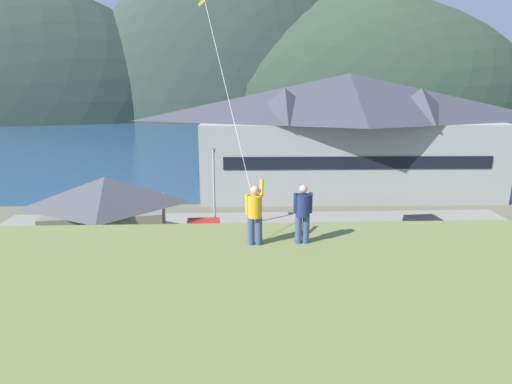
# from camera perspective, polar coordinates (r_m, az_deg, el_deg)

# --- Properties ---
(ground_plane) EXTENTS (600.00, 600.00, 0.00)m
(ground_plane) POSITION_cam_1_polar(r_m,az_deg,el_deg) (22.46, 1.71, -14.25)
(ground_plane) COLOR #66604C
(parking_lot_pad) EXTENTS (40.00, 20.00, 0.10)m
(parking_lot_pad) POSITION_cam_1_polar(r_m,az_deg,el_deg) (26.93, 0.98, -9.06)
(parking_lot_pad) COLOR gray
(parking_lot_pad) RESTS_ON ground
(bay_water) EXTENTS (360.00, 84.00, 0.03)m
(bay_water) POSITION_cam_1_polar(r_m,az_deg,el_deg) (80.40, -1.20, 6.70)
(bay_water) COLOR navy
(bay_water) RESTS_ON ground
(far_hill_center_saddle) EXTENTS (91.74, 47.67, 95.28)m
(far_hill_center_saddle) POSITION_cam_1_polar(r_m,az_deg,el_deg) (137.65, -3.00, 9.88)
(far_hill_center_saddle) COLOR #2D3D33
(far_hill_center_saddle) RESTS_ON ground
(far_hill_far_shoulder) EXTENTS (129.77, 60.06, 75.67)m
(far_hill_far_shoulder) POSITION_cam_1_polar(r_m,az_deg,el_deg) (143.55, 10.56, 9.84)
(far_hill_far_shoulder) COLOR #334733
(far_hill_far_shoulder) RESTS_ON ground
(harbor_lodge) EXTENTS (29.53, 11.18, 11.54)m
(harbor_lodge) POSITION_cam_1_polar(r_m,az_deg,el_deg) (42.86, 11.99, 7.85)
(harbor_lodge) COLOR #999E99
(harbor_lodge) RESTS_ON ground
(storage_shed_near_lot) EXTENTS (8.28, 6.86, 5.01)m
(storage_shed_near_lot) POSITION_cam_1_polar(r_m,az_deg,el_deg) (29.07, -19.04, -2.72)
(storage_shed_near_lot) COLOR #756B5B
(storage_shed_near_lot) RESTS_ON ground
(wharf_dock) EXTENTS (3.20, 11.25, 0.70)m
(wharf_dock) POSITION_cam_1_polar(r_m,az_deg,el_deg) (54.00, 0.87, 3.26)
(wharf_dock) COLOR #70604C
(wharf_dock) RESTS_ON ground
(moored_boat_wharfside) EXTENTS (3.29, 8.41, 2.16)m
(moored_boat_wharfside) POSITION_cam_1_polar(r_m,az_deg,el_deg) (53.21, -3.04, 3.48)
(moored_boat_wharfside) COLOR #23564C
(moored_boat_wharfside) RESTS_ON ground
(parked_car_mid_row_far) EXTENTS (4.29, 2.23, 1.82)m
(parked_car_mid_row_far) POSITION_cam_1_polar(r_m,az_deg,el_deg) (25.61, 26.78, -9.49)
(parked_car_mid_row_far) COLOR slate
(parked_car_mid_row_far) RESTS_ON parking_lot_pad
(parked_car_back_row_left) EXTENTS (4.32, 2.30, 1.82)m
(parked_car_back_row_left) POSITION_cam_1_polar(r_m,az_deg,el_deg) (22.11, -15.32, -12.17)
(parked_car_back_row_left) COLOR #236633
(parked_car_back_row_left) RESTS_ON parking_lot_pad
(parked_car_front_row_end) EXTENTS (4.34, 2.34, 1.82)m
(parked_car_front_row_end) POSITION_cam_1_polar(r_m,az_deg,el_deg) (31.29, 21.32, -4.69)
(parked_car_front_row_end) COLOR black
(parked_car_front_row_end) RESTS_ON parking_lot_pad
(parked_car_mid_row_center) EXTENTS (4.28, 2.21, 1.82)m
(parked_car_mid_row_center) POSITION_cam_1_polar(r_m,az_deg,el_deg) (22.72, 18.37, -11.66)
(parked_car_mid_row_center) COLOR silver
(parked_car_mid_row_center) RESTS_ON parking_lot_pad
(parked_car_front_row_red) EXTENTS (4.21, 2.08, 1.82)m
(parked_car_front_row_red) POSITION_cam_1_polar(r_m,az_deg,el_deg) (27.35, 7.80, -6.51)
(parked_car_front_row_red) COLOR black
(parked_car_front_row_red) RESTS_ON parking_lot_pad
(parked_car_corner_spot) EXTENTS (4.31, 2.27, 1.82)m
(parked_car_corner_spot) POSITION_cam_1_polar(r_m,az_deg,el_deg) (31.82, 29.76, -5.33)
(parked_car_corner_spot) COLOR #B28923
(parked_car_corner_spot) RESTS_ON parking_lot_pad
(parked_car_mid_row_near) EXTENTS (4.21, 2.08, 1.82)m
(parked_car_mid_row_near) POSITION_cam_1_polar(r_m,az_deg,el_deg) (23.08, 1.77, -10.46)
(parked_car_mid_row_near) COLOR slate
(parked_car_mid_row_near) RESTS_ON parking_lot_pad
(parked_car_lone_by_shed) EXTENTS (4.26, 2.16, 1.82)m
(parked_car_lone_by_shed) POSITION_cam_1_polar(r_m,az_deg,el_deg) (28.71, -7.13, -5.47)
(parked_car_lone_by_shed) COLOR red
(parked_car_lone_by_shed) RESTS_ON parking_lot_pad
(parking_light_pole) EXTENTS (0.24, 0.78, 6.03)m
(parking_light_pole) POSITION_cam_1_polar(r_m,az_deg,el_deg) (31.11, -5.58, 1.08)
(parking_light_pole) COLOR #ADADB2
(parking_light_pole) RESTS_ON parking_lot_pad
(person_kite_flyer) EXTENTS (0.55, 0.65, 1.86)m
(person_kite_flyer) POSITION_cam_1_polar(r_m,az_deg,el_deg) (12.27, -0.15, -2.77)
(person_kite_flyer) COLOR #384770
(person_kite_flyer) RESTS_ON grassy_hill_foreground
(person_companion) EXTENTS (0.55, 0.40, 1.74)m
(person_companion) POSITION_cam_1_polar(r_m,az_deg,el_deg) (12.45, 6.20, -2.68)
(person_companion) COLOR #384770
(person_companion) RESTS_ON grassy_hill_foreground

